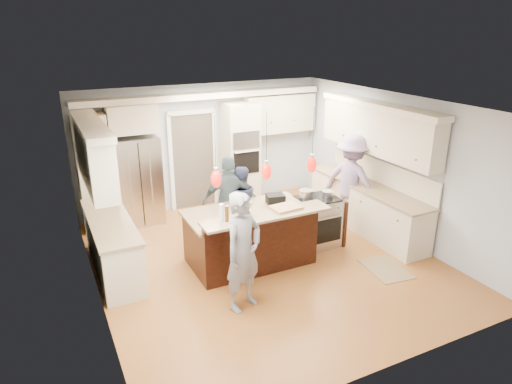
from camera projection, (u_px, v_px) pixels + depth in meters
ground_plane at (265, 260)px, 7.94m from camera, size 6.00×6.00×0.00m
room_shell at (266, 160)px, 7.31m from camera, size 5.54×6.04×2.72m
refrigerator at (137, 180)px, 9.21m from camera, size 0.90×0.70×1.80m
oven_column at (240, 155)px, 10.10m from camera, size 0.72×0.69×2.30m
back_upper_cabinets at (172, 138)px, 9.38m from camera, size 5.30×0.61×2.54m
right_counter_run at (370, 178)px, 8.84m from camera, size 0.64×3.10×2.51m
left_cabinets at (106, 212)px, 7.24m from camera, size 0.64×2.30×2.51m
kitchen_island at (250, 236)px, 7.73m from camera, size 2.10×1.46×1.12m
island_range at (317, 221)px, 8.39m from camera, size 0.82×0.71×0.92m
pendant_lights at (266, 171)px, 6.78m from camera, size 1.75×0.15×1.03m
person_bar_end at (243, 252)px, 6.35m from camera, size 0.75×0.64×1.76m
person_far_left at (240, 205)px, 8.36m from camera, size 0.78×0.63×1.48m
person_far_right at (230, 201)px, 8.25m from camera, size 1.07×0.69×1.69m
person_range_side at (352, 181)px, 9.06m from camera, size 1.12×1.39×1.88m
floor_rug at (386, 269)px, 7.65m from camera, size 0.69×0.93×0.01m
water_bottle at (221, 213)px, 6.69m from camera, size 0.07×0.07×0.28m
beer_bottle_a at (227, 214)px, 6.70m from camera, size 0.07×0.07×0.24m
beer_bottle_b at (248, 212)px, 6.78m from camera, size 0.08×0.08×0.23m
beer_bottle_c at (241, 210)px, 6.84m from camera, size 0.08×0.08×0.23m
drink_can at (249, 214)px, 6.86m from camera, size 0.07×0.07×0.12m
cutting_board at (286, 207)px, 7.21m from camera, size 0.49×0.37×0.04m
pot_large at (306, 194)px, 8.21m from camera, size 0.25×0.25×0.15m
pot_small at (327, 193)px, 8.29m from camera, size 0.20×0.20×0.10m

